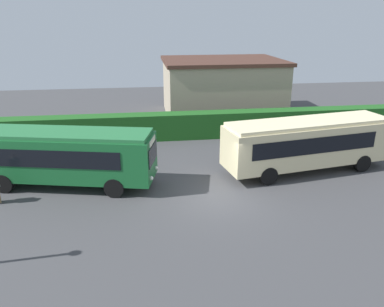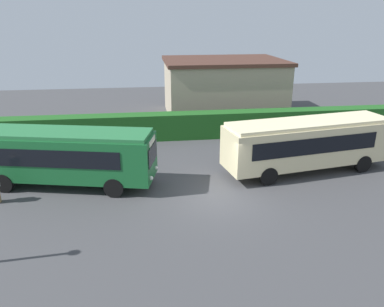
{
  "view_description": "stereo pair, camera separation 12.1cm",
  "coord_description": "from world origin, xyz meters",
  "views": [
    {
      "loc": [
        -3.76,
        -16.47,
        8.48
      ],
      "look_at": [
        -1.05,
        2.79,
        1.42
      ],
      "focal_mm": 35.45,
      "sensor_mm": 36.0,
      "label": 1
    },
    {
      "loc": [
        -3.64,
        -16.49,
        8.48
      ],
      "look_at": [
        -1.05,
        2.79,
        1.42
      ],
      "focal_mm": 35.45,
      "sensor_mm": 36.0,
      "label": 2
    }
  ],
  "objects": [
    {
      "name": "hedge_row",
      "position": [
        0.0,
        10.15,
        0.94
      ],
      "size": [
        44.0,
        1.38,
        1.88
      ],
      "primitive_type": "cube",
      "color": "#1E581E",
      "rests_on": "ground_plane"
    },
    {
      "name": "depot_building",
      "position": [
        3.64,
        16.92,
        2.48
      ],
      "size": [
        10.37,
        8.21,
        4.94
      ],
      "color": "tan",
      "rests_on": "ground_plane"
    },
    {
      "name": "person_center",
      "position": [
        5.13,
        5.87,
        0.96
      ],
      "size": [
        0.55,
        0.52,
        1.83
      ],
      "rotation": [
        0.0,
        0.0,
        5.41
      ],
      "color": "silver",
      "rests_on": "ground_plane"
    },
    {
      "name": "bus_green",
      "position": [
        -7.74,
        2.65,
        1.74
      ],
      "size": [
        9.58,
        4.49,
        3.0
      ],
      "rotation": [
        0.0,
        0.0,
        -0.23
      ],
      "color": "#19602D",
      "rests_on": "ground_plane"
    },
    {
      "name": "bus_cream",
      "position": [
        5.64,
        2.93,
        1.75
      ],
      "size": [
        10.09,
        4.09,
        3.0
      ],
      "rotation": [
        0.0,
        0.0,
        0.17
      ],
      "color": "beige",
      "rests_on": "ground_plane"
    },
    {
      "name": "person_right",
      "position": [
        8.01,
        5.94,
        1.01
      ],
      "size": [
        0.47,
        0.27,
        1.9
      ],
      "rotation": [
        0.0,
        0.0,
        4.68
      ],
      "color": "maroon",
      "rests_on": "ground_plane"
    },
    {
      "name": "ground_plane",
      "position": [
        0.0,
        0.0,
        0.0
      ],
      "size": [
        64.0,
        64.0,
        0.0
      ],
      "primitive_type": "plane",
      "color": "#424244"
    }
  ]
}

